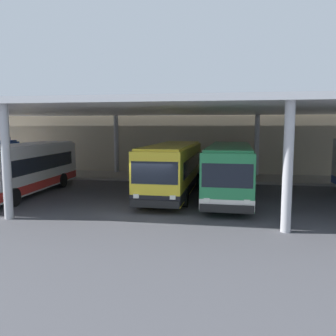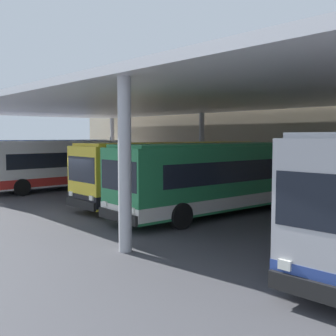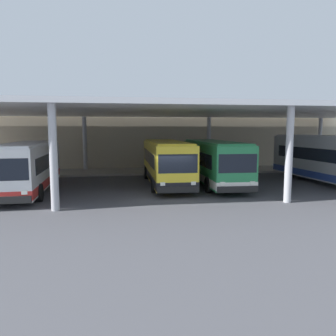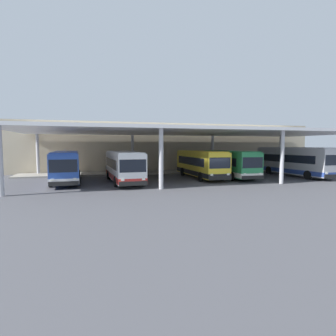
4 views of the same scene
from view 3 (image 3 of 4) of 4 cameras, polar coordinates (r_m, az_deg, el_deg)
name	(u,v)px [view 3 (image 3 of 4)]	position (r m, az deg, el deg)	size (l,w,h in m)	color
ground_plane	(170,197)	(19.84, 0.35, -4.97)	(200.00, 200.00, 0.00)	#47474C
platform_kerb	(150,171)	(31.33, -3.05, -0.54)	(42.00, 4.50, 0.18)	gray
station_building_facade	(147,134)	(34.33, -3.63, 5.93)	(48.00, 1.60, 7.17)	#C1B293
canopy_shelter	(158,112)	(24.91, -1.67, 9.66)	(40.00, 17.00, 5.55)	silver
bus_second_bay	(28,166)	(22.98, -23.02, 0.27)	(2.99, 10.62, 3.17)	white
bus_middle_bay	(166,162)	(24.06, -0.35, 1.06)	(2.82, 10.56, 3.17)	yellow
bus_far_bay	(214,162)	(24.42, 7.92, 1.08)	(2.89, 10.58, 3.17)	#28844C
bus_departing	(328,159)	(27.24, 25.87, 1.44)	(3.07, 11.43, 3.57)	#B7B7BC
bench_waiting	(193,164)	(32.00, 4.32, 0.64)	(1.80, 0.45, 0.92)	brown
trash_bin	(159,165)	(31.01, -1.54, 0.49)	(0.52, 0.52, 0.98)	#236638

